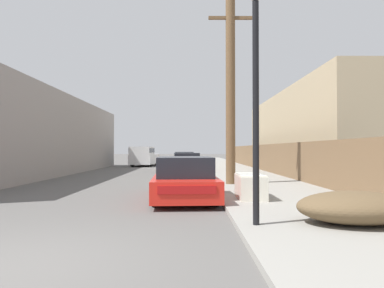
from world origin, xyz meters
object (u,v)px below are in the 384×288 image
(utility_pole, at_px, (230,90))
(street_lamp, at_px, (256,86))
(pickup_truck, at_px, (144,156))
(brush_pile, at_px, (356,207))
(car_parked_mid, at_px, (186,163))
(discarded_fridge, at_px, (250,186))
(parked_sports_car_red, at_px, (184,180))
(car_parked_far, at_px, (184,160))

(utility_pole, relative_size, street_lamp, 1.70)
(pickup_truck, bearing_deg, brush_pile, 109.84)
(street_lamp, bearing_deg, car_parked_mid, 95.06)
(car_parked_mid, xyz_separation_m, pickup_truck, (-3.94, 8.29, 0.27))
(car_parked_mid, height_order, street_lamp, street_lamp)
(pickup_truck, xyz_separation_m, utility_pole, (5.85, -17.43, 3.09))
(discarded_fridge, xyz_separation_m, parked_sports_car_red, (-1.90, 0.57, 0.13))
(pickup_truck, height_order, brush_pile, pickup_truck)
(car_parked_far, distance_m, pickup_truck, 4.23)
(utility_pole, xyz_separation_m, brush_pile, (1.47, -7.50, -3.54))
(pickup_truck, bearing_deg, parked_sports_car_red, 104.34)
(car_parked_mid, bearing_deg, parked_sports_car_red, -92.81)
(discarded_fridge, relative_size, car_parked_mid, 0.35)
(car_parked_mid, xyz_separation_m, utility_pole, (1.91, -9.14, 3.36))
(utility_pole, height_order, street_lamp, utility_pole)
(car_parked_far, bearing_deg, street_lamp, -90.17)
(parked_sports_car_red, distance_m, brush_pile, 5.17)
(utility_pole, bearing_deg, car_parked_far, 98.22)
(street_lamp, bearing_deg, utility_pole, 86.76)
(street_lamp, bearing_deg, parked_sports_car_red, 109.07)
(discarded_fridge, height_order, car_parked_mid, car_parked_mid)
(discarded_fridge, xyz_separation_m, car_parked_mid, (-1.99, 13.24, 0.15))
(parked_sports_car_red, xyz_separation_m, street_lamp, (1.40, -4.05, 2.12))
(pickup_truck, xyz_separation_m, brush_pile, (7.32, -24.93, -0.46))
(parked_sports_car_red, height_order, pickup_truck, pickup_truck)
(discarded_fridge, height_order, parked_sports_car_red, parked_sports_car_red)
(discarded_fridge, distance_m, parked_sports_car_red, 1.99)
(street_lamp, height_order, brush_pile, street_lamp)
(utility_pole, distance_m, street_lamp, 7.70)
(car_parked_far, bearing_deg, discarded_fridge, -87.91)
(car_parked_far, bearing_deg, utility_pole, -86.40)
(parked_sports_car_red, xyz_separation_m, brush_pile, (3.30, -3.97, -0.16))
(parked_sports_car_red, relative_size, utility_pole, 0.60)
(car_parked_mid, bearing_deg, street_lamp, -88.11)
(car_parked_far, relative_size, pickup_truck, 0.77)
(parked_sports_car_red, bearing_deg, car_parked_far, 88.49)
(car_parked_mid, relative_size, street_lamp, 1.01)
(brush_pile, bearing_deg, utility_pole, 101.08)
(discarded_fridge, xyz_separation_m, utility_pole, (-0.07, 4.10, 3.51))
(brush_pile, bearing_deg, street_lamp, -177.54)
(discarded_fridge, xyz_separation_m, car_parked_far, (-2.28, 19.39, 0.15))
(discarded_fridge, height_order, pickup_truck, pickup_truck)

